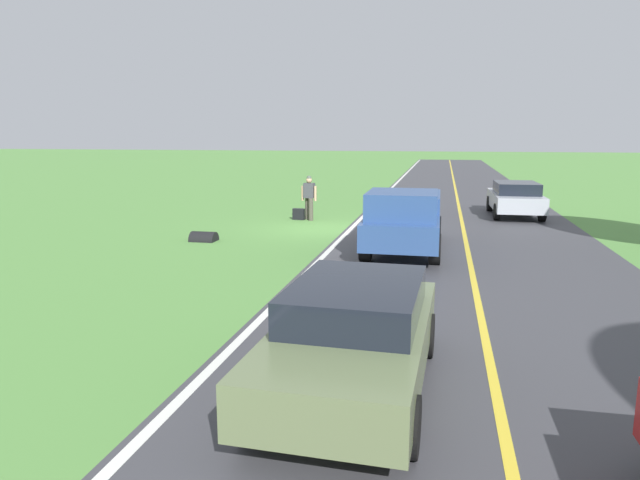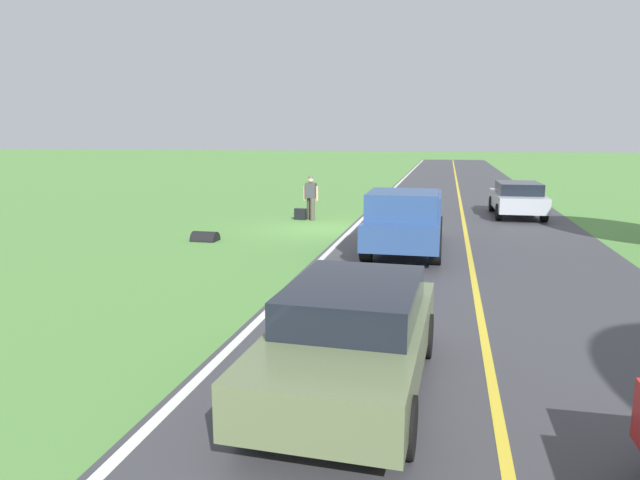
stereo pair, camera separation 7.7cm
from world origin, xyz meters
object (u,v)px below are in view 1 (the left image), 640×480
(pickup_truck_passing, at_px, (404,219))
(sedan_near_oncoming, at_px, (515,198))
(hitchhiker_walking, at_px, (309,195))
(sedan_ahead_same_lane, at_px, (354,334))
(suitcase_carried, at_px, (299,214))

(pickup_truck_passing, relative_size, sedan_near_oncoming, 1.22)
(hitchhiker_walking, xyz_separation_m, sedan_ahead_same_lane, (-4.06, 14.59, -0.23))
(suitcase_carried, xyz_separation_m, pickup_truck_passing, (-4.49, 5.43, 0.74))
(suitcase_carried, distance_m, sedan_near_oncoming, 8.99)
(suitcase_carried, xyz_separation_m, sedan_near_oncoming, (-8.48, -2.92, 0.53))
(suitcase_carried, bearing_deg, sedan_ahead_same_lane, 21.68)
(pickup_truck_passing, bearing_deg, sedan_near_oncoming, -115.54)
(pickup_truck_passing, relative_size, sedan_ahead_same_lane, 1.21)
(hitchhiker_walking, height_order, suitcase_carried, hitchhiker_walking)
(pickup_truck_passing, bearing_deg, suitcase_carried, -50.42)
(hitchhiker_walking, height_order, sedan_near_oncoming, hitchhiker_walking)
(pickup_truck_passing, height_order, sedan_near_oncoming, pickup_truck_passing)
(hitchhiker_walking, xyz_separation_m, sedan_near_oncoming, (-8.06, -2.88, -0.23))
(hitchhiker_walking, relative_size, pickup_truck_passing, 0.32)
(suitcase_carried, relative_size, sedan_near_oncoming, 0.10)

